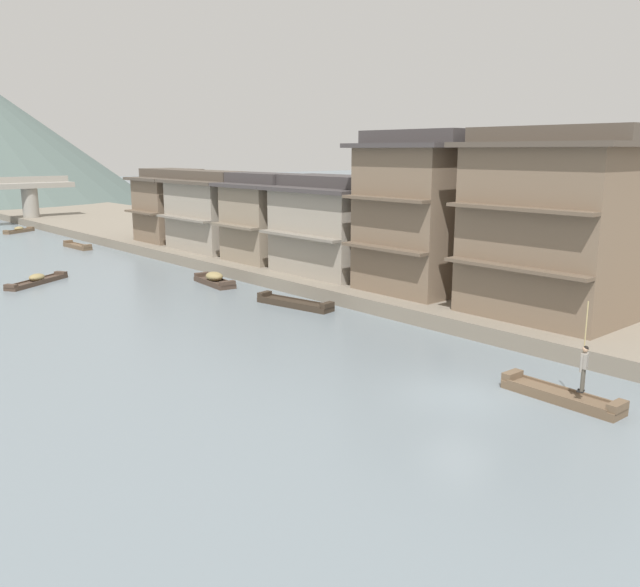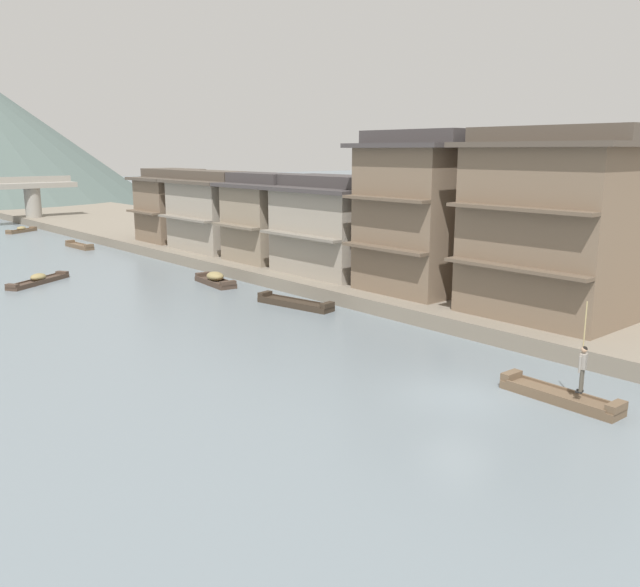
{
  "view_description": "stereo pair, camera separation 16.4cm",
  "coord_description": "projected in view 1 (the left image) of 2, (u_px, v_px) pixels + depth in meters",
  "views": [
    {
      "loc": [
        -18.15,
        -13.38,
        8.44
      ],
      "look_at": [
        2.91,
        10.73,
        1.51
      ],
      "focal_mm": 37.18,
      "sensor_mm": 36.0,
      "label": 1
    },
    {
      "loc": [
        -18.02,
        -13.49,
        8.44
      ],
      "look_at": [
        2.91,
        10.73,
        1.51
      ],
      "focal_mm": 37.18,
      "sensor_mm": 36.0,
      "label": 2
    }
  ],
  "objects": [
    {
      "name": "ground_plane",
      "position": [
        458.0,
        395.0,
        23.3
      ],
      "size": [
        400.0,
        400.0,
        0.0
      ],
      "primitive_type": "plane",
      "color": "slate"
    },
    {
      "name": "riverbank_right",
      "position": [
        278.0,
        250.0,
        54.99
      ],
      "size": [
        18.0,
        110.0,
        0.78
      ],
      "primitive_type": "cube",
      "color": "slate",
      "rests_on": "ground"
    },
    {
      "name": "boat_foreground_poled",
      "position": [
        561.0,
        396.0,
        22.74
      ],
      "size": [
        1.07,
        4.31,
        0.55
      ],
      "color": "brown",
      "rests_on": "ground"
    },
    {
      "name": "boatman_person",
      "position": [
        584.0,
        363.0,
        21.93
      ],
      "size": [
        0.54,
        0.34,
        3.04
      ],
      "color": "black",
      "rests_on": "boat_foreground_poled"
    },
    {
      "name": "boat_moored_nearest",
      "position": [
        19.0,
        230.0,
        69.57
      ],
      "size": [
        3.59,
        2.55,
        0.63
      ],
      "color": "brown",
      "rests_on": "ground"
    },
    {
      "name": "boat_moored_second",
      "position": [
        37.0,
        281.0,
        42.73
      ],
      "size": [
        4.68,
        3.37,
        0.67
      ],
      "color": "#423328",
      "rests_on": "ground"
    },
    {
      "name": "boat_moored_third",
      "position": [
        214.0,
        280.0,
        42.49
      ],
      "size": [
        1.53,
        4.04,
        0.83
      ],
      "color": "#423328",
      "rests_on": "ground"
    },
    {
      "name": "boat_moored_far",
      "position": [
        295.0,
        303.0,
        36.53
      ],
      "size": [
        1.87,
        4.93,
        0.54
      ],
      "color": "#33281E",
      "rests_on": "ground"
    },
    {
      "name": "boat_midriver_drifting",
      "position": [
        77.0,
        246.0,
        58.41
      ],
      "size": [
        1.05,
        4.22,
        0.52
      ],
      "color": "brown",
      "rests_on": "ground"
    },
    {
      "name": "house_waterfront_nearest",
      "position": [
        554.0,
        225.0,
        30.69
      ],
      "size": [
        6.67,
        8.02,
        8.74
      ],
      "color": "#75604C",
      "rests_on": "riverbank_right"
    },
    {
      "name": "house_waterfront_second",
      "position": [
        418.0,
        213.0,
        36.24
      ],
      "size": [
        5.88,
        6.56,
        8.74
      ],
      "color": "#75604C",
      "rests_on": "riverbank_right"
    },
    {
      "name": "house_waterfront_tall",
      "position": [
        335.0,
        226.0,
        41.95
      ],
      "size": [
        6.5,
        7.92,
        6.14
      ],
      "color": "gray",
      "rests_on": "riverbank_right"
    },
    {
      "name": "house_waterfront_narrow",
      "position": [
        262.0,
        218.0,
        46.63
      ],
      "size": [
        5.28,
        5.78,
        6.14
      ],
      "color": "gray",
      "rests_on": "riverbank_right"
    },
    {
      "name": "house_waterfront_far",
      "position": [
        209.0,
        211.0,
        51.74
      ],
      "size": [
        5.26,
        7.91,
        6.14
      ],
      "color": "gray",
      "rests_on": "riverbank_right"
    },
    {
      "name": "house_waterfront_end",
      "position": [
        173.0,
        205.0,
        57.22
      ],
      "size": [
        6.43,
        5.69,
        6.14
      ],
      "color": "#75604C",
      "rests_on": "riverbank_right"
    }
  ]
}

